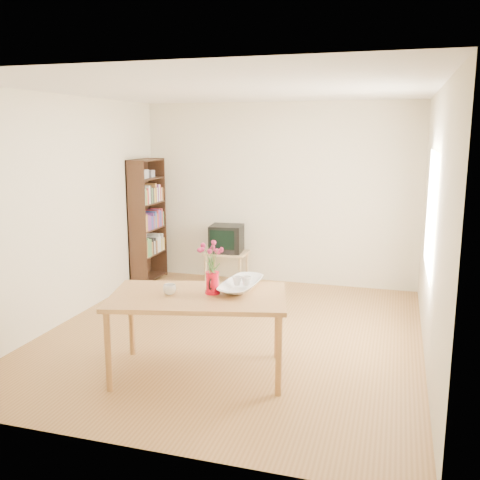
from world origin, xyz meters
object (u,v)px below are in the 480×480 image
(table, at_px, (198,302))
(pitcher, at_px, (213,284))
(mug, at_px, (170,289))
(bowl, at_px, (241,267))
(television, at_px, (227,238))

(table, xyz_separation_m, pitcher, (0.11, 0.08, 0.16))
(pitcher, bearing_deg, mug, -165.29)
(pitcher, relative_size, bowl, 0.47)
(table, distance_m, television, 3.06)
(pitcher, bearing_deg, bowl, 37.74)
(television, bearing_deg, bowl, -74.93)
(pitcher, bearing_deg, table, -151.17)
(pitcher, xyz_separation_m, mug, (-0.36, -0.14, -0.05))
(mug, bearing_deg, pitcher, 166.61)
(table, xyz_separation_m, television, (-0.69, 2.98, -0.02))
(mug, bearing_deg, bowl, 176.50)
(table, height_order, mug, mug)
(pitcher, relative_size, mug, 1.79)
(television, bearing_deg, table, -82.40)
(pitcher, xyz_separation_m, television, (-0.80, 2.90, -0.18))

